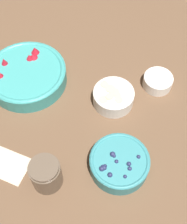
{
  "coord_description": "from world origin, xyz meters",
  "views": [
    {
      "loc": [
        0.14,
        -0.47,
        0.86
      ],
      "look_at": [
        0.05,
        0.04,
        0.05
      ],
      "focal_mm": 50.0,
      "sensor_mm": 36.0,
      "label": 1
    }
  ],
  "objects": [
    {
      "name": "bowl_blueberries",
      "position": [
        0.15,
        -0.11,
        0.03
      ],
      "size": [
        0.17,
        0.17,
        0.06
      ],
      "color": "teal",
      "rests_on": "ground_plane"
    },
    {
      "name": "bowl_strawberries",
      "position": [
        -0.2,
        0.16,
        0.04
      ],
      "size": [
        0.27,
        0.27,
        0.08
      ],
      "color": "teal",
      "rests_on": "ground_plane"
    },
    {
      "name": "napkin",
      "position": [
        -0.18,
        -0.16,
        0.0
      ],
      "size": [
        0.15,
        0.12,
        0.01
      ],
      "color": "beige",
      "rests_on": "ground_plane"
    },
    {
      "name": "ground_plane",
      "position": [
        0.0,
        0.0,
        0.0
      ],
      "size": [
        4.0,
        4.0,
        0.0
      ],
      "primitive_type": "plane",
      "color": "brown"
    },
    {
      "name": "bowl_bananas",
      "position": [
        0.1,
        0.12,
        0.03
      ],
      "size": [
        0.13,
        0.13,
        0.06
      ],
      "color": "silver",
      "rests_on": "ground_plane"
    },
    {
      "name": "bowl_cream",
      "position": [
        0.24,
        0.22,
        0.03
      ],
      "size": [
        0.1,
        0.1,
        0.05
      ],
      "color": "white",
      "rests_on": "ground_plane"
    },
    {
      "name": "jar_chocolate",
      "position": [
        -0.04,
        -0.18,
        0.05
      ],
      "size": [
        0.09,
        0.09,
        0.1
      ],
      "color": "brown",
      "rests_on": "ground_plane"
    }
  ]
}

